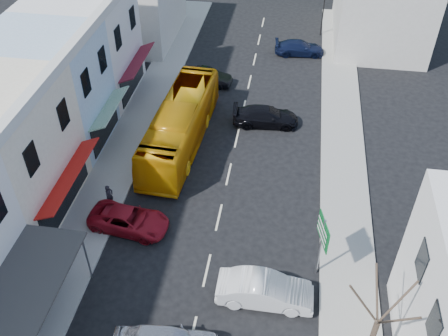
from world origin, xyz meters
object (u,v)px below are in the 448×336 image
pedestrian_left (109,195)px  street_tree (377,323)px  direction_sign (320,248)px  bus (181,126)px  car_red (129,219)px  traffic_signal (323,13)px  car_white (265,292)px

pedestrian_left → street_tree: bearing=-97.3°
street_tree → direction_sign: bearing=113.9°
bus → car_red: 8.53m
traffic_signal → car_red: bearing=44.4°
pedestrian_left → street_tree: 16.87m
car_white → traffic_signal: size_ratio=1.00×
car_white → car_red: same height
car_white → car_red: size_ratio=0.96×
traffic_signal → car_white: bearing=61.1°
bus → street_tree: size_ratio=1.71×
car_white → direction_sign: (2.57, 2.17, 1.31)m
bus → traffic_signal: bearing=66.4°
car_red → traffic_signal: bearing=-14.1°
pedestrian_left → traffic_signal: (12.44, 26.12, 1.21)m
street_tree → traffic_signal: (-2.20, 34.16, -1.19)m
bus → car_white: bus is taller
pedestrian_left → direction_sign: (12.44, -3.09, 1.01)m
pedestrian_left → direction_sign: direction_sign is taller
car_red → direction_sign: (10.80, -1.62, 1.31)m
car_white → direction_sign: size_ratio=1.09×
car_white → street_tree: bearing=-120.7°
pedestrian_left → bus: bearing=-0.8°
car_white → pedestrian_left: size_ratio=2.59×
car_white → street_tree: size_ratio=0.65×
pedestrian_left → street_tree: street_tree is taller
car_red → direction_sign: direction_sign is taller
direction_sign → traffic_signal: (0.00, 29.21, 0.19)m
car_white → pedestrian_left: 11.19m
direction_sign → street_tree: 5.59m
car_white → street_tree: (4.77, -2.78, 2.70)m
pedestrian_left → traffic_signal: size_ratio=0.39×
car_red → traffic_signal: traffic_signal is taller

